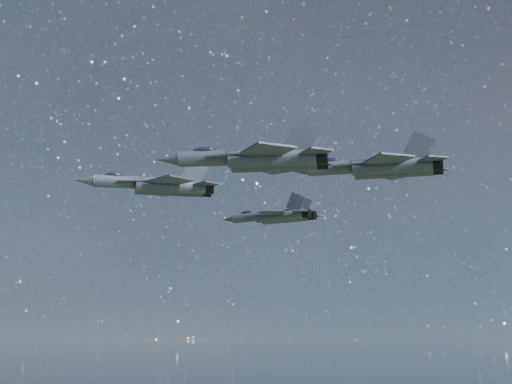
# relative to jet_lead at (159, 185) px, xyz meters

# --- Properties ---
(jet_lead) EXTENTS (19.45, 12.91, 4.95)m
(jet_lead) POSITION_rel_jet_lead_xyz_m (0.00, 0.00, 0.00)
(jet_lead) COLOR #373D45
(jet_left) EXTENTS (15.04, 9.98, 3.83)m
(jet_left) POSITION_rel_jet_lead_xyz_m (15.47, 5.22, -3.77)
(jet_left) COLOR #373D45
(jet_right) EXTENTS (17.37, 12.36, 4.43)m
(jet_right) POSITION_rel_jet_lead_xyz_m (17.69, -26.60, -3.68)
(jet_right) COLOR #373D45
(jet_slot) EXTENTS (18.72, 13.09, 4.71)m
(jet_slot) POSITION_rel_jet_lead_xyz_m (29.56, -11.88, -1.33)
(jet_slot) COLOR #373D45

